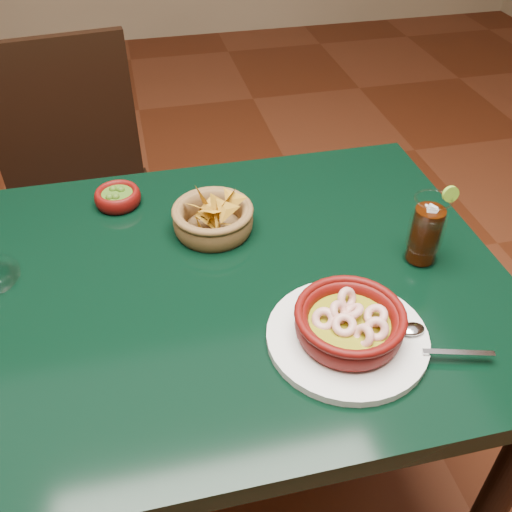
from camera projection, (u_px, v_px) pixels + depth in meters
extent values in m
plane|color=#471C0C|center=(203.00, 494.00, 1.50)|extent=(7.00, 7.00, 0.00)
cube|color=black|center=(179.00, 294.00, 1.04)|extent=(1.20, 0.80, 0.04)
cylinder|color=black|center=(492.00, 506.00, 1.12)|extent=(0.06, 0.06, 0.71)
cylinder|color=black|center=(364.00, 279.00, 1.62)|extent=(0.06, 0.06, 0.71)
cube|color=black|center=(88.00, 223.00, 1.65)|extent=(0.48, 0.48, 0.04)
cylinder|color=black|center=(45.00, 338.00, 1.62)|extent=(0.04, 0.04, 0.46)
cylinder|color=black|center=(172.00, 306.00, 1.71)|extent=(0.04, 0.04, 0.46)
cylinder|color=black|center=(37.00, 259.00, 1.88)|extent=(0.04, 0.04, 0.46)
cylinder|color=black|center=(147.00, 236.00, 1.98)|extent=(0.04, 0.04, 0.46)
cube|color=black|center=(63.00, 116.00, 1.63)|extent=(0.41, 0.08, 0.45)
cylinder|color=silver|center=(347.00, 337.00, 0.92)|extent=(0.26, 0.26, 0.01)
cylinder|color=#490706|center=(348.00, 332.00, 0.91)|extent=(0.15, 0.15, 0.01)
torus|color=#490706|center=(349.00, 324.00, 0.90)|extent=(0.19, 0.19, 0.04)
torus|color=#490706|center=(350.00, 314.00, 0.89)|extent=(0.18, 0.18, 0.01)
cylinder|color=olive|center=(349.00, 323.00, 0.90)|extent=(0.13, 0.13, 0.01)
torus|color=#E1AB99|center=(376.00, 316.00, 0.89)|extent=(0.05, 0.05, 0.04)
torus|color=#E1AB99|center=(352.00, 312.00, 0.90)|extent=(0.05, 0.05, 0.04)
torus|color=#E1AB99|center=(347.00, 299.00, 0.92)|extent=(0.05, 0.05, 0.05)
torus|color=#E1AB99|center=(339.00, 312.00, 0.90)|extent=(0.04, 0.05, 0.05)
torus|color=#E1AB99|center=(324.00, 319.00, 0.89)|extent=(0.06, 0.05, 0.04)
torus|color=#E1AB99|center=(344.00, 325.00, 0.88)|extent=(0.06, 0.05, 0.04)
torus|color=#E1AB99|center=(363.00, 336.00, 0.87)|extent=(0.04, 0.05, 0.05)
torus|color=#E1AB99|center=(376.00, 329.00, 0.87)|extent=(0.05, 0.04, 0.05)
cube|color=silver|center=(459.00, 353.00, 0.88)|extent=(0.11, 0.04, 0.00)
ellipsoid|color=silver|center=(412.00, 329.00, 0.92)|extent=(0.04, 0.03, 0.01)
cylinder|color=brown|center=(214.00, 229.00, 1.15)|extent=(0.14, 0.14, 0.01)
torus|color=brown|center=(213.00, 220.00, 1.13)|extent=(0.19, 0.19, 0.06)
torus|color=brown|center=(213.00, 210.00, 1.12)|extent=(0.16, 0.16, 0.01)
cone|color=#B8801C|center=(203.00, 198.00, 1.11)|extent=(0.03, 0.08, 0.08)
cone|color=#B8801C|center=(227.00, 200.00, 1.11)|extent=(0.06, 0.06, 0.08)
cone|color=#B8801C|center=(213.00, 211.00, 1.09)|extent=(0.07, 0.06, 0.03)
cone|color=#B8801C|center=(208.00, 214.00, 1.12)|extent=(0.07, 0.05, 0.06)
cone|color=#B8801C|center=(226.00, 209.00, 1.09)|extent=(0.08, 0.05, 0.07)
cone|color=#B8801C|center=(194.00, 205.00, 1.11)|extent=(0.07, 0.07, 0.05)
cone|color=#B8801C|center=(201.00, 228.00, 1.09)|extent=(0.02, 0.08, 0.08)
cone|color=#B8801C|center=(212.00, 213.00, 1.11)|extent=(0.06, 0.06, 0.06)
cone|color=#B8801C|center=(226.00, 224.00, 1.11)|extent=(0.08, 0.07, 0.05)
cone|color=#B8801C|center=(208.00, 210.00, 1.12)|extent=(0.07, 0.07, 0.04)
cone|color=#B8801C|center=(213.00, 217.00, 1.14)|extent=(0.06, 0.05, 0.07)
cone|color=#B8801C|center=(209.00, 220.00, 1.12)|extent=(0.06, 0.07, 0.03)
cone|color=#B8801C|center=(233.00, 199.00, 1.11)|extent=(0.08, 0.05, 0.07)
cone|color=#B8801C|center=(218.00, 222.00, 1.09)|extent=(0.03, 0.08, 0.08)
cone|color=#B8801C|center=(212.00, 214.00, 1.11)|extent=(0.08, 0.04, 0.08)
cone|color=#B8801C|center=(217.00, 205.00, 1.09)|extent=(0.07, 0.05, 0.07)
cylinder|color=#490706|center=(119.00, 203.00, 1.22)|extent=(0.08, 0.08, 0.01)
torus|color=#490706|center=(118.00, 197.00, 1.21)|extent=(0.12, 0.12, 0.04)
cylinder|color=#27470F|center=(117.00, 195.00, 1.20)|extent=(0.07, 0.07, 0.01)
sphere|color=#27470F|center=(119.00, 189.00, 1.21)|extent=(0.02, 0.02, 0.02)
sphere|color=#27470F|center=(121.00, 190.00, 1.21)|extent=(0.02, 0.02, 0.02)
sphere|color=#27470F|center=(116.00, 197.00, 1.19)|extent=(0.02, 0.02, 0.02)
sphere|color=#27470F|center=(109.00, 197.00, 1.19)|extent=(0.02, 0.02, 0.02)
sphere|color=#27470F|center=(113.00, 189.00, 1.21)|extent=(0.02, 0.02, 0.02)
cylinder|color=white|center=(420.00, 258.00, 1.08)|extent=(0.06, 0.06, 0.01)
torus|color=white|center=(426.00, 230.00, 1.04)|extent=(0.14, 0.14, 0.08)
cylinder|color=black|center=(425.00, 235.00, 1.04)|extent=(0.05, 0.05, 0.11)
cube|color=silver|center=(427.00, 211.00, 1.02)|extent=(0.02, 0.02, 0.03)
cube|color=silver|center=(422.00, 218.00, 1.02)|extent=(0.02, 0.02, 0.02)
cube|color=silver|center=(432.00, 210.00, 1.01)|extent=(0.03, 0.02, 0.02)
torus|color=white|center=(434.00, 199.00, 0.99)|extent=(0.07, 0.07, 0.00)
cylinder|color=#6A9C22|center=(451.00, 194.00, 0.99)|extent=(0.03, 0.01, 0.03)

